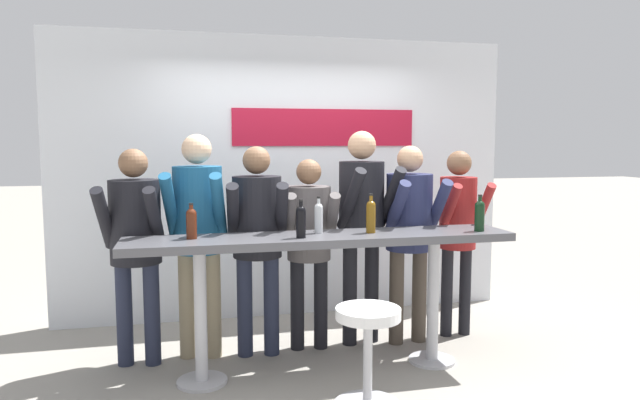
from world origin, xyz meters
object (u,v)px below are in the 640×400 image
Objects in this scene: person_left at (198,221)px; person_far_right at (458,221)px; person_center_left at (257,228)px; wine_bottle_2 at (191,222)px; person_center_right at (362,213)px; wine_bottle_4 at (301,220)px; tasting_table at (322,256)px; person_far_left at (135,234)px; bar_stool at (368,341)px; person_center at (309,233)px; wine_bottle_1 at (371,215)px; wine_bottle_3 at (319,216)px; person_right at (410,223)px; wine_bottle_0 at (480,214)px.

person_far_right is (2.23, 0.02, -0.07)m from person_left.
person_center_left is 6.67× the size of wine_bottle_2.
person_center_left is at bearing 175.08° from person_center_right.
tasting_table is at bearing 27.52° from wine_bottle_4.
person_left reaches higher than person_far_left.
person_center_right reaches higher than person_left.
person_center is (-0.15, 1.12, 0.53)m from bar_stool.
person_center is at bearing 174.13° from person_center_right.
person_center is 5.72× the size of wine_bottle_4.
wine_bottle_4 is at bearing -157.03° from person_far_right.
wine_bottle_1 reaches higher than wine_bottle_2.
tasting_table is at bearing -9.05° from person_far_left.
person_left reaches higher than wine_bottle_2.
wine_bottle_2 is (-0.94, 0.04, 0.28)m from tasting_table.
wine_bottle_3 is at bearing 169.58° from wine_bottle_1.
bar_stool is 2.24× the size of wine_bottle_1.
person_center_right is 0.41m from person_right.
person_center_left is 1.78m from person_far_right.
person_far_right reaches higher than wine_bottle_4.
wine_bottle_3 is at bearing 95.69° from tasting_table.
person_far_right is (0.88, -0.00, -0.10)m from person_center_right.
wine_bottle_1 is (-0.09, -0.52, 0.05)m from person_center_right.
person_left is at bearing 158.68° from wine_bottle_1.
person_far_right is (1.35, 0.53, 0.15)m from tasting_table.
tasting_table is 10.19× the size of wine_bottle_0.
wine_bottle_0 is at bearing -61.17° from person_right.
wine_bottle_0 is (1.64, -0.54, 0.13)m from person_center_left.
person_right is (1.29, 0.00, 0.00)m from person_center_left.
person_center_left is 6.10× the size of wine_bottle_4.
person_far_right is at bearing -10.41° from person_center_right.
person_center is at bearing 11.97° from person_center_left.
person_far_left is 6.04× the size of wine_bottle_4.
person_left is at bearing -175.71° from person_center.
person_far_left is at bearing 155.18° from wine_bottle_4.
person_far_right is at bearing 11.02° from person_far_left.
wine_bottle_0 is (1.21, -0.10, 0.29)m from tasting_table.
wine_bottle_0 reaches higher than wine_bottle_2.
wine_bottle_4 is at bearing -156.10° from person_right.
wine_bottle_0 is 1.11× the size of wine_bottle_2.
person_far_left is (-1.51, 1.08, 0.59)m from bar_stool.
person_far_right is 5.94× the size of wine_bottle_4.
person_left is at bearing 150.24° from tasting_table.
person_center_left is at bearing -176.44° from person_far_right.
person_far_left is at bearing 176.39° from person_right.
person_center_right is 6.46× the size of wine_bottle_0.
person_center_left is at bearing 118.33° from bar_stool.
person_left is 6.46× the size of wine_bottle_3.
person_center_left is 1.29m from person_right.
person_far_right is at bearing 21.36° from tasting_table.
wine_bottle_3 is at bearing -35.27° from person_center_left.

